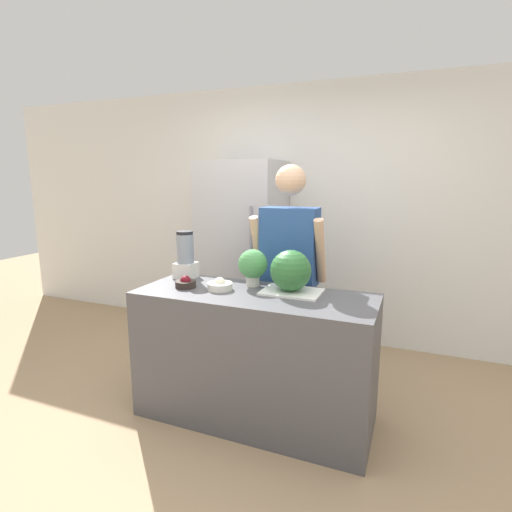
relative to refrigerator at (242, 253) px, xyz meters
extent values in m
plane|color=tan|center=(0.66, -1.59, -0.92)|extent=(14.00, 14.00, 0.00)
cube|color=white|center=(0.66, 0.37, 0.38)|extent=(8.00, 0.06, 2.60)
cube|color=#4C4C51|center=(0.66, -1.27, -0.46)|extent=(1.62, 0.63, 0.91)
cube|color=#B7B7BC|center=(0.00, 0.00, 0.00)|extent=(0.78, 0.65, 1.84)
cylinder|color=gray|center=(0.23, -0.34, 0.18)|extent=(0.02, 0.02, 0.65)
cube|color=#333338|center=(0.74, -0.76, -0.50)|extent=(0.32, 0.18, 0.85)
cube|color=#284C8C|center=(0.74, -0.76, 0.23)|extent=(0.43, 0.22, 0.60)
sphere|color=#DBAD89|center=(0.74, -0.76, 0.74)|extent=(0.23, 0.23, 0.23)
cylinder|color=#DBAD89|center=(0.49, -0.80, 0.22)|extent=(0.07, 0.24, 0.51)
cylinder|color=#DBAD89|center=(0.99, -0.80, 0.22)|extent=(0.07, 0.24, 0.51)
cube|color=white|center=(0.89, -1.17, 0.00)|extent=(0.40, 0.29, 0.01)
sphere|color=#2D6B33|center=(0.87, -1.16, 0.15)|extent=(0.28, 0.28, 0.28)
cylinder|color=#2D231E|center=(0.15, -1.32, 0.02)|extent=(0.15, 0.15, 0.05)
sphere|color=maroon|center=(0.15, -1.32, 0.04)|extent=(0.08, 0.08, 0.08)
cylinder|color=white|center=(0.40, -1.28, 0.02)|extent=(0.17, 0.17, 0.05)
sphere|color=white|center=(0.40, -1.28, 0.04)|extent=(0.08, 0.08, 0.08)
cube|color=silver|center=(0.00, -1.08, 0.05)|extent=(0.15, 0.15, 0.12)
cylinder|color=gray|center=(0.00, -1.08, 0.22)|extent=(0.13, 0.13, 0.22)
cylinder|color=black|center=(0.00, -1.08, 0.35)|extent=(0.13, 0.13, 0.02)
cylinder|color=beige|center=(0.57, -1.10, 0.03)|extent=(0.10, 0.10, 0.07)
sphere|color=#478E4C|center=(0.57, -1.10, 0.15)|extent=(0.21, 0.21, 0.21)
camera|label=1|loc=(1.64, -3.66, 0.75)|focal=28.00mm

